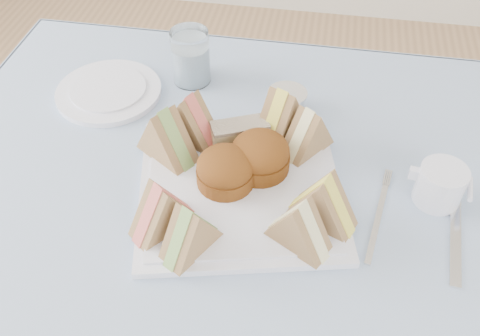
# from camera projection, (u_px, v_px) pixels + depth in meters

# --- Properties ---
(tablecloth) EXTENTS (1.02, 1.02, 0.01)m
(tablecloth) POSITION_uv_depth(u_px,v_px,m) (214.00, 224.00, 0.80)
(tablecloth) COLOR #96A9D3
(tablecloth) RESTS_ON table
(serving_plate) EXTENTS (0.38, 0.38, 0.01)m
(serving_plate) POSITION_uv_depth(u_px,v_px,m) (240.00, 188.00, 0.84)
(serving_plate) COLOR white
(serving_plate) RESTS_ON tablecloth
(sandwich_fl_a) EXTENTS (0.10, 0.10, 0.09)m
(sandwich_fl_a) POSITION_uv_depth(u_px,v_px,m) (162.00, 207.00, 0.75)
(sandwich_fl_a) COLOR #96734C
(sandwich_fl_a) RESTS_ON serving_plate
(sandwich_fl_b) EXTENTS (0.08, 0.10, 0.08)m
(sandwich_fl_b) POSITION_uv_depth(u_px,v_px,m) (190.00, 229.00, 0.72)
(sandwich_fl_b) COLOR #96734C
(sandwich_fl_b) RESTS_ON serving_plate
(sandwich_fr_a) EXTENTS (0.11, 0.08, 0.09)m
(sandwich_fr_a) POSITION_uv_depth(u_px,v_px,m) (324.00, 199.00, 0.76)
(sandwich_fr_a) COLOR #96734C
(sandwich_fr_a) RESTS_ON serving_plate
(sandwich_fr_b) EXTENTS (0.10, 0.09, 0.08)m
(sandwich_fr_b) POSITION_uv_depth(u_px,v_px,m) (300.00, 223.00, 0.73)
(sandwich_fr_b) COLOR #96734C
(sandwich_fr_b) RESTS_ON serving_plate
(sandwich_bl_a) EXTENTS (0.12, 0.10, 0.09)m
(sandwich_bl_a) POSITION_uv_depth(u_px,v_px,m) (166.00, 133.00, 0.85)
(sandwich_bl_a) COLOR #96734C
(sandwich_bl_a) RESTS_ON serving_plate
(sandwich_bl_b) EXTENTS (0.11, 0.09, 0.09)m
(sandwich_bl_b) POSITION_uv_depth(u_px,v_px,m) (191.00, 117.00, 0.88)
(sandwich_bl_b) COLOR #96734C
(sandwich_bl_b) RESTS_ON serving_plate
(sandwich_br_a) EXTENTS (0.09, 0.10, 0.08)m
(sandwich_br_a) POSITION_uv_depth(u_px,v_px,m) (308.00, 130.00, 0.86)
(sandwich_br_a) COLOR #96734C
(sandwich_br_a) RESTS_ON serving_plate
(sandwich_br_b) EXTENTS (0.09, 0.12, 0.09)m
(sandwich_br_b) POSITION_uv_depth(u_px,v_px,m) (281.00, 113.00, 0.89)
(sandwich_br_b) COLOR #96734C
(sandwich_br_b) RESTS_ON serving_plate
(scone_left) EXTENTS (0.10, 0.10, 0.06)m
(scone_left) POSITION_uv_depth(u_px,v_px,m) (225.00, 169.00, 0.82)
(scone_left) COLOR brown
(scone_left) RESTS_ON serving_plate
(scone_right) EXTENTS (0.13, 0.13, 0.06)m
(scone_right) POSITION_uv_depth(u_px,v_px,m) (260.00, 155.00, 0.84)
(scone_right) COLOR brown
(scone_right) RESTS_ON serving_plate
(pastry_slice) EXTENTS (0.10, 0.07, 0.04)m
(pastry_slice) POSITION_uv_depth(u_px,v_px,m) (240.00, 134.00, 0.89)
(pastry_slice) COLOR tan
(pastry_slice) RESTS_ON serving_plate
(side_plate) EXTENTS (0.23, 0.23, 0.01)m
(side_plate) POSITION_uv_depth(u_px,v_px,m) (109.00, 92.00, 1.02)
(side_plate) COLOR white
(side_plate) RESTS_ON tablecloth
(water_glass) EXTENTS (0.10, 0.10, 0.11)m
(water_glass) POSITION_uv_depth(u_px,v_px,m) (191.00, 57.00, 1.01)
(water_glass) COLOR white
(water_glass) RESTS_ON tablecloth
(tea_strainer) EXTENTS (0.09, 0.09, 0.04)m
(tea_strainer) POSITION_uv_depth(u_px,v_px,m) (287.00, 103.00, 0.97)
(tea_strainer) COLOR silver
(tea_strainer) RESTS_ON tablecloth
(knife) EXTENTS (0.04, 0.20, 0.00)m
(knife) POSITION_uv_depth(u_px,v_px,m) (455.00, 231.00, 0.79)
(knife) COLOR silver
(knife) RESTS_ON tablecloth
(fork) EXTENTS (0.04, 0.16, 0.00)m
(fork) POSITION_uv_depth(u_px,v_px,m) (377.00, 223.00, 0.80)
(fork) COLOR silver
(fork) RESTS_ON tablecloth
(creamer_jug) EXTENTS (0.08, 0.08, 0.06)m
(creamer_jug) POSITION_uv_depth(u_px,v_px,m) (440.00, 185.00, 0.81)
(creamer_jug) COLOR white
(creamer_jug) RESTS_ON tablecloth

